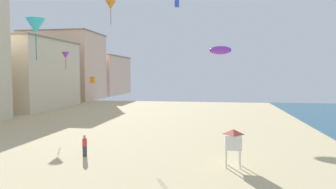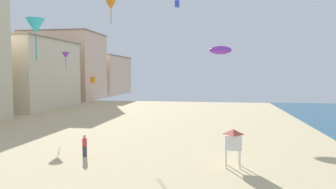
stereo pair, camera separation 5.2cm
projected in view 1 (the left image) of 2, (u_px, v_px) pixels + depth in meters
The scene contains 11 objects.
boardwalk_hotel_mid at pixel (14, 74), 56.32m from camera, with size 18.16×17.74×12.55m.
boardwalk_hotel_far at pixel (64, 66), 74.84m from camera, with size 17.03×13.55×16.23m.
boardwalk_hotel_distant at pixel (95, 75), 93.75m from camera, with size 17.00×20.52×11.67m.
kite_flyer at pixel (85, 144), 23.14m from camera, with size 0.34×0.34×1.64m.
lifeguard_stand at pixel (233, 140), 20.57m from camera, with size 1.10×1.10×2.55m.
kite_purple_delta at pixel (66, 55), 38.95m from camera, with size 0.99×0.99×2.24m.
kite_purple_parafoil at pixel (220, 50), 40.02m from camera, with size 2.87×0.80×1.12m.
kite_blue_box at pixel (177, 4), 38.83m from camera, with size 0.54×0.54×0.84m.
kite_cyan_delta at pixel (36, 26), 20.02m from camera, with size 1.21×1.21×2.75m.
kite_orange_box at pixel (93, 80), 50.36m from camera, with size 0.69×0.69×1.08m.
kite_orange_delta at pixel (111, 5), 43.81m from camera, with size 1.50×1.50×3.40m.
Camera 1 is at (10.39, -8.18, 6.27)m, focal length 32.58 mm.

